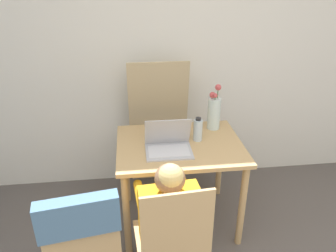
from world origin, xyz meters
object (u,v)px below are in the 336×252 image
Objects in this scene: chair_spare at (83,239)px; person_seated at (168,211)px; flower_vase at (214,112)px; water_bottle at (198,130)px; chair_occupied at (172,244)px; laptop at (168,143)px.

person_seated is at bearing -167.88° from chair_spare.
chair_spare is 0.96× the size of person_seated.
flower_vase is 0.26m from water_bottle.
flower_vase is at bearing -124.11° from person_seated.
flower_vase is at bearing -120.29° from chair_occupied.
laptop is at bearing -152.56° from water_bottle.
chair_spare is at bearing 2.10° from chair_occupied.
person_seated is at bearing -115.35° from water_bottle.
water_bottle is at bearing -142.28° from chair_spare.
person_seated reaches higher than chair_spare.
water_bottle is at bearing 27.91° from laptop.
person_seated reaches higher than water_bottle.
flower_vase reaches higher than laptop.
water_bottle is (0.77, 0.81, 0.19)m from chair_spare.
chair_spare is at bearing 16.47° from person_seated.
chair_occupied is at bearing -110.95° from water_bottle.
person_seated is 0.54m from laptop.
water_bottle is (-0.17, -0.19, -0.06)m from flower_vase.
chair_occupied is at bearing 90.00° from person_seated.
chair_occupied is 4.96× the size of water_bottle.
chair_occupied is at bearing -94.40° from laptop.
laptop reaches higher than chair_occupied.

